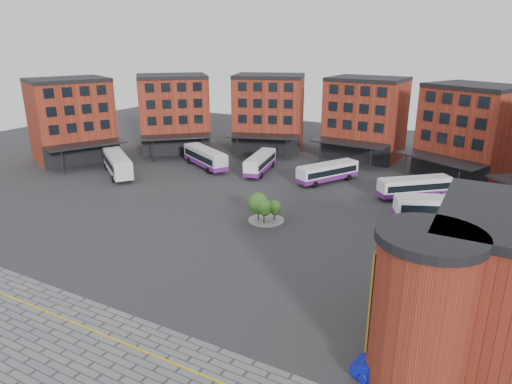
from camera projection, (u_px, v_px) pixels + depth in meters
The scene contains 11 objects.
ground at pixel (195, 256), 46.69m from camera, with size 160.00×160.00×0.00m, color #28282B.
yellow_line at pixel (107, 336), 34.13m from camera, with size 26.00×0.15×0.02m, color gold.
main_building at pixel (302, 124), 78.34m from camera, with size 94.14×42.48×14.60m.
tree_island at pixel (263, 207), 54.83m from camera, with size 4.40×4.40×3.63m.
bus_a at pixel (117, 163), 73.87m from camera, with size 11.51×9.42×3.45m.
bus_b at pixel (205, 157), 78.17m from camera, with size 11.52×8.05×3.30m.
bus_c at pixel (260, 163), 75.48m from camera, with size 4.49×10.98×3.02m.
bus_d at pixel (328, 172), 70.23m from camera, with size 7.25×10.43×2.98m.
bus_e at pixel (415, 187), 63.25m from camera, with size 9.46×8.74×2.95m.
bus_f at pixel (443, 208), 54.89m from camera, with size 11.38×6.89×3.18m.
blue_car at pixel (388, 377), 28.96m from camera, with size 1.58×4.54×1.50m, color #0D19B3.
Camera 1 is at (25.65, -33.99, 21.19)m, focal length 32.00 mm.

